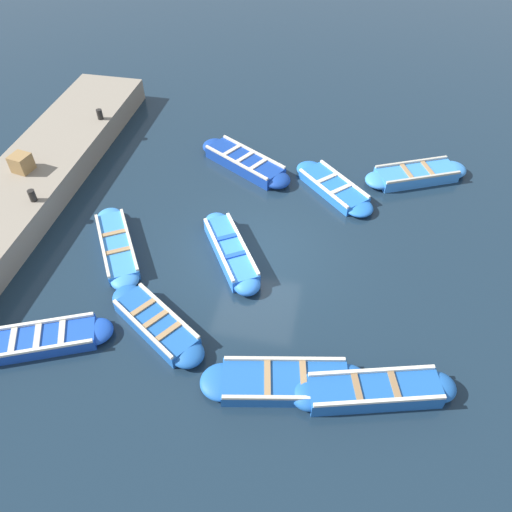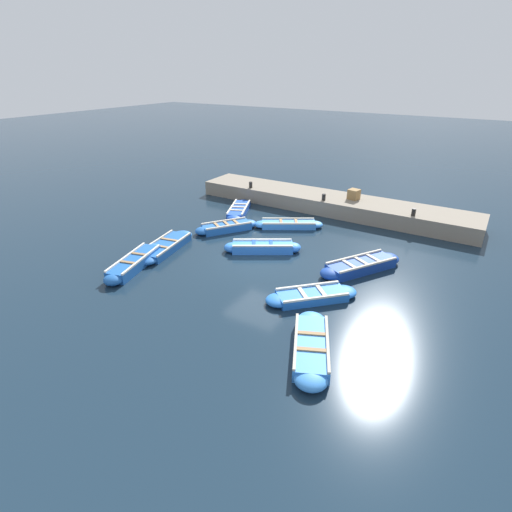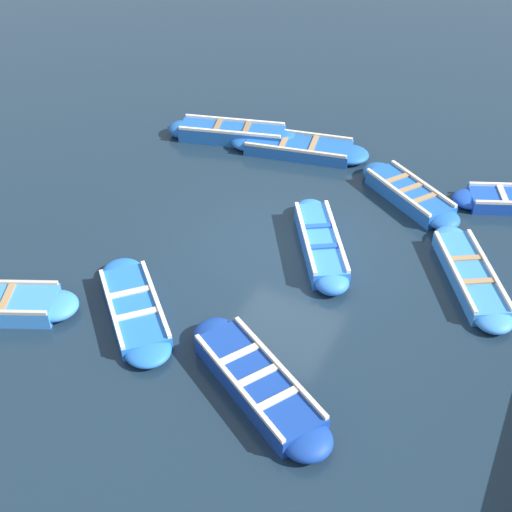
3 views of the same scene
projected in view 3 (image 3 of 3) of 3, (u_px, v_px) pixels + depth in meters
name	position (u px, v px, depth m)	size (l,w,h in m)	color
ground_plane	(285.00, 250.00, 15.72)	(120.00, 120.00, 0.00)	#162838
boat_tucked	(232.00, 133.00, 19.50)	(3.68, 1.67, 0.47)	#1E59AD
boat_alongside	(470.00, 276.00, 14.78)	(2.44, 3.34, 0.37)	#3884E0
boat_drifting	(321.00, 244.00, 15.58)	(2.38, 3.23, 0.45)	blue
boat_mid_row	(409.00, 194.00, 17.15)	(3.08, 2.43, 0.42)	#1E59AD
boat_outer_left	(134.00, 309.00, 13.99)	(2.96, 2.94, 0.35)	blue
boat_bow_out	(299.00, 148.00, 18.97)	(3.87, 1.64, 0.39)	#1E59AD
boat_outer_right	(258.00, 383.00, 12.40)	(3.65, 2.68, 0.46)	navy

